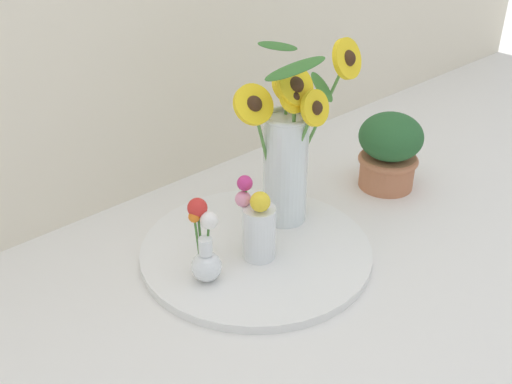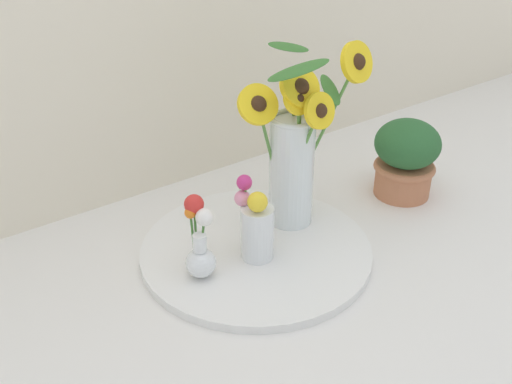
% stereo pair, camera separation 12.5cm
% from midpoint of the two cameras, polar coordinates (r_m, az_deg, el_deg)
% --- Properties ---
extents(ground_plane, '(6.00, 6.00, 0.00)m').
position_cam_midpoint_polar(ground_plane, '(1.28, 0.40, -7.67)').
color(ground_plane, silver).
extents(serving_tray, '(0.51, 0.51, 0.02)m').
position_cam_midpoint_polar(serving_tray, '(1.33, -2.70, -5.67)').
color(serving_tray, white).
rests_on(serving_tray, ground_plane).
extents(mason_jar_sunflowers, '(0.31, 0.23, 0.43)m').
position_cam_midpoint_polar(mason_jar_sunflowers, '(1.33, 0.46, 4.05)').
color(mason_jar_sunflowers, silver).
rests_on(mason_jar_sunflowers, serving_tray).
extents(vase_small_center, '(0.07, 0.09, 0.18)m').
position_cam_midpoint_polar(vase_small_center, '(1.25, -2.70, -3.29)').
color(vase_small_center, white).
rests_on(vase_small_center, serving_tray).
extents(vase_bulb_right, '(0.07, 0.09, 0.17)m').
position_cam_midpoint_polar(vase_bulb_right, '(1.21, -7.87, -5.44)').
color(vase_bulb_right, white).
rests_on(vase_bulb_right, serving_tray).
extents(potted_plant, '(0.16, 0.16, 0.20)m').
position_cam_midpoint_polar(potted_plant, '(1.57, 10.39, 3.92)').
color(potted_plant, '#B7704C').
rests_on(potted_plant, ground_plane).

